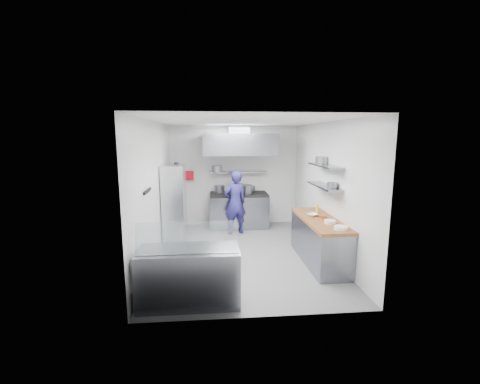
{
  "coord_description": "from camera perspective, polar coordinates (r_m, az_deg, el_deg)",
  "views": [
    {
      "loc": [
        -0.65,
        -6.59,
        2.49
      ],
      "look_at": [
        0.0,
        0.6,
        1.25
      ],
      "focal_mm": 24.0,
      "sensor_mm": 36.0,
      "label": 1
    }
  ],
  "objects": [
    {
      "name": "display_glass",
      "position": [
        4.7,
        -9.3,
        -7.95
      ],
      "size": [
        1.47,
        0.19,
        0.42
      ],
      "primitive_type": "cube",
      "rotation": [
        -0.38,
        0.0,
        0.0
      ],
      "color": "silver",
      "rests_on": "display_case"
    },
    {
      "name": "wall_left",
      "position": [
        6.77,
        -14.88,
        0.17
      ],
      "size": [
        2.8,
        5.0,
        0.02
      ],
      "primitive_type": "cube",
      "rotation": [
        1.57,
        0.0,
        1.57
      ],
      "color": "white",
      "rests_on": "floor"
    },
    {
      "name": "stock_pot_right",
      "position": [
        9.23,
        1.85,
        0.7
      ],
      "size": [
        0.27,
        0.27,
        0.16
      ],
      "primitive_type": "cylinder",
      "color": "slate",
      "rests_on": "cooktop"
    },
    {
      "name": "wall_front",
      "position": [
        4.28,
        3.74,
        -5.01
      ],
      "size": [
        3.6,
        2.8,
        0.02
      ],
      "primitive_type": "cube",
      "rotation": [
        -1.57,
        0.0,
        0.0
      ],
      "color": "white",
      "rests_on": "floor"
    },
    {
      "name": "wall_back",
      "position": [
        9.17,
        -1.07,
        2.92
      ],
      "size": [
        3.6,
        2.8,
        0.02
      ],
      "primitive_type": "cube",
      "rotation": [
        1.57,
        0.0,
        0.0
      ],
      "color": "white",
      "rests_on": "floor"
    },
    {
      "name": "rack_bin_b",
      "position": [
        8.1,
        -11.35,
        1.11
      ],
      "size": [
        0.13,
        0.16,
        0.15
      ],
      "primitive_type": "cube",
      "color": "yellow",
      "rests_on": "wire_rack"
    },
    {
      "name": "squeeze_bottle",
      "position": [
        7.0,
        13.55,
        -2.89
      ],
      "size": [
        0.06,
        0.06,
        0.18
      ],
      "primitive_type": "cylinder",
      "color": "yellow",
      "rests_on": "prep_counter_top"
    },
    {
      "name": "display_case",
      "position": [
        5.04,
        -9.0,
        -14.54
      ],
      "size": [
        1.5,
        0.7,
        0.85
      ],
      "primitive_type": "cube",
      "color": "gray",
      "rests_on": "floor"
    },
    {
      "name": "prep_counter_top",
      "position": [
        6.55,
        14.01,
        -4.85
      ],
      "size": [
        0.65,
        2.04,
        0.06
      ],
      "primitive_type": "cube",
      "color": "brown",
      "rests_on": "prep_counter_base"
    },
    {
      "name": "wall_shelf_lower",
      "position": [
        6.76,
        14.69,
        1.02
      ],
      "size": [
        0.3,
        1.3,
        0.04
      ],
      "primitive_type": "cube",
      "color": "gray",
      "rests_on": "wall_right"
    },
    {
      "name": "wire_rack",
      "position": [
        7.78,
        -11.56,
        -2.06
      ],
      "size": [
        0.5,
        0.9,
        1.85
      ],
      "primitive_type": "cube",
      "color": "silver",
      "rests_on": "floor"
    },
    {
      "name": "red_firebox",
      "position": [
        9.11,
        -8.92,
        2.88
      ],
      "size": [
        0.22,
        0.1,
        0.26
      ],
      "primitive_type": "cube",
      "color": "red",
      "rests_on": "wall_back"
    },
    {
      "name": "hood_duct",
      "position": [
        8.77,
        -0.26,
        10.99
      ],
      "size": [
        0.55,
        0.55,
        0.24
      ],
      "primitive_type": "cube",
      "color": "slate",
      "rests_on": "extractor_hood"
    },
    {
      "name": "copper_pan",
      "position": [
        6.62,
        14.47,
        -4.19
      ],
      "size": [
        0.17,
        0.17,
        0.06
      ],
      "primitive_type": "cylinder",
      "color": "#CB7039",
      "rests_on": "prep_counter_top"
    },
    {
      "name": "stock_pot_mid",
      "position": [
        8.77,
        1.19,
        0.49
      ],
      "size": [
        0.32,
        0.32,
        0.24
      ],
      "primitive_type": "cylinder",
      "color": "slate",
      "rests_on": "cooktop"
    },
    {
      "name": "rack_bin_a",
      "position": [
        7.74,
        -11.58,
        -3.06
      ],
      "size": [
        0.16,
        0.2,
        0.18
      ],
      "primitive_type": "cube",
      "color": "white",
      "rests_on": "wire_rack"
    },
    {
      "name": "extractor_hood",
      "position": [
        8.55,
        -0.13,
        8.47
      ],
      "size": [
        1.9,
        1.15,
        0.55
      ],
      "primitive_type": "cube",
      "color": "gray",
      "rests_on": "wall_back"
    },
    {
      "name": "plate_stack_a",
      "position": [
        5.87,
        17.5,
        -6.11
      ],
      "size": [
        0.23,
        0.23,
        0.06
      ],
      "primitive_type": "cylinder",
      "color": "white",
      "rests_on": "prep_counter_top"
    },
    {
      "name": "floor",
      "position": [
        7.07,
        0.44,
        -10.87
      ],
      "size": [
        5.0,
        5.0,
        0.0
      ],
      "primitive_type": "plane",
      "color": "slate",
      "rests_on": "ground"
    },
    {
      "name": "prep_counter_base",
      "position": [
        6.68,
        13.86,
        -8.59
      ],
      "size": [
        0.62,
        2.0,
        0.84
      ],
      "primitive_type": "cube",
      "color": "gray",
      "rests_on": "floor"
    },
    {
      "name": "wall_right",
      "position": [
        7.11,
        15.06,
        0.6
      ],
      "size": [
        2.8,
        5.0,
        0.02
      ],
      "primitive_type": "cube",
      "rotation": [
        1.57,
        0.0,
        -1.57
      ],
      "color": "white",
      "rests_on": "floor"
    },
    {
      "name": "knife_strip",
      "position": [
        5.87,
        -16.15,
        0.16
      ],
      "size": [
        0.04,
        0.55,
        0.05
      ],
      "primitive_type": "cube",
      "color": "black",
      "rests_on": "wall_left"
    },
    {
      "name": "cooktop",
      "position": [
        8.86,
        -0.23,
        -0.4
      ],
      "size": [
        1.57,
        0.78,
        0.06
      ],
      "primitive_type": "cube",
      "color": "black",
      "rests_on": "gas_range"
    },
    {
      "name": "over_range_shelf",
      "position": [
        9.01,
        -0.36,
        3.56
      ],
      "size": [
        1.6,
        0.3,
        0.04
      ],
      "primitive_type": "cube",
      "color": "gray",
      "rests_on": "wall_back"
    },
    {
      "name": "shelf_pot_c",
      "position": [
        6.46,
        16.1,
        1.19
      ],
      "size": [
        0.2,
        0.2,
        0.1
      ],
      "primitive_type": "cylinder",
      "color": "slate",
      "rests_on": "wall_shelf_lower"
    },
    {
      "name": "gas_range",
      "position": [
        8.95,
        -0.22,
        -3.43
      ],
      "size": [
        1.6,
        0.8,
        0.9
      ],
      "primitive_type": "cube",
      "color": "gray",
      "rests_on": "floor"
    },
    {
      "name": "mixing_bowl",
      "position": [
        6.7,
        12.73,
        -3.99
      ],
      "size": [
        0.27,
        0.27,
        0.05
      ],
      "primitive_type": "imported",
      "rotation": [
        0.0,
        0.0,
        0.39
      ],
      "color": "white",
      "rests_on": "prep_counter_top"
    },
    {
      "name": "shelf_pot_d",
      "position": [
        7.08,
        14.41,
        5.56
      ],
      "size": [
        0.29,
        0.29,
        0.14
      ],
      "primitive_type": "cylinder",
      "color": "slate",
      "rests_on": "wall_shelf_upper"
    },
    {
      "name": "stock_pot_left",
      "position": [
        8.99,
        -3.68,
        0.57
      ],
      "size": [
        0.27,
        0.27,
        0.2
      ],
      "primitive_type": "cylinder",
      "color": "slate",
      "rests_on": "cooktop"
    },
    {
      "name": "chef",
      "position": [
        8.26,
        -0.87,
        -1.88
      ],
      "size": [
        0.7,
        0.57,
        1.65
      ],
      "primitive_type": "imported",
      "rotation": [
        0.0,
        0.0,
        3.47
      ],
      "color": "navy",
      "rests_on": "floor"
    },
    {
      "name": "plate_stack_b",
      "position": [
        6.23,
        15.72,
        -5.1
      ],
      "size": [
        0.22,
        0.22,
        0.06
      ],
      "primitive_type": "cylinder",
      "color": "white",
      "rests_on": "prep_counter_top"
    },
    {
      "name": "rack_jar",
      "position": [
        7.89,
        -11.22,
        4.55
      ],
      "size": [
        0.11,
        0.11,
        0.18
      ],
      "primitive_type": "cylinder",
      "color": "black",
      "rests_on": "wire_rack"
    },
    {
      "name": "shelf_pot_a",
      "position": [
        8.74,
        -4.13,
        4.08
      ],
      "size": [
        0.28,
        0.28,
        0.18
      ],
      "primitive_type": "cylinder",
      "color": "slate",
      "rests_on": "over_range_shelf"
    },
    {
      "name": "wall_shelf_upper",
      "position": [
        6.71,
        14.84,
        4.56
      ],
      "size": [
        0.3,
        1.3,
        0.04
      ],
      "primitive_type": "cube",
      "color": "gray",
      "rests_on": "wall_right"
    },
    {
      "name": "ceiling",
      "position": [
        6.62,
        0.48,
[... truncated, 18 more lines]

